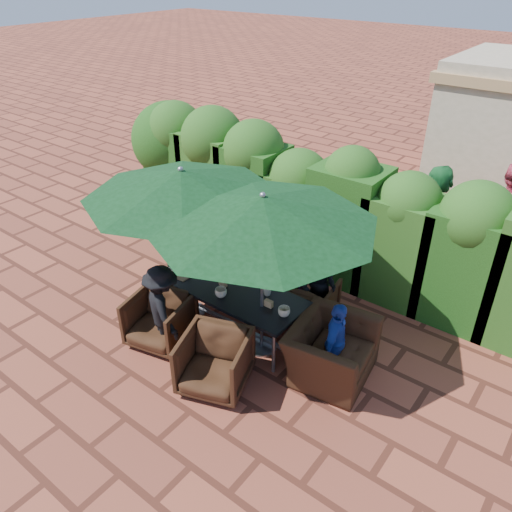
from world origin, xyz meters
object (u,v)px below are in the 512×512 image
Objects in this scene: umbrella_right at (263,210)px; chair_near_right at (214,360)px; dining_table at (230,293)px; chair_far_left at (222,265)px; chair_end_right at (332,343)px; chair_far_right at (309,299)px; umbrella_left at (182,183)px; chair_near_left at (160,318)px; chair_far_mid at (276,282)px.

umbrella_right reaches higher than chair_near_right.
dining_table is 1.24m from chair_far_left.
chair_far_left is (-0.88, 0.83, -0.27)m from dining_table.
chair_end_right is (1.08, 1.12, 0.08)m from chair_near_right.
dining_table is at bearing 85.52° from chair_end_right.
chair_far_right is at bearing 161.61° from chair_far_left.
umbrella_left is 2.98m from chair_end_right.
chair_near_left is at bearing 151.49° from chair_near_right.
chair_near_right is at bearing 107.26° from chair_far_left.
chair_near_left is (-1.45, -1.74, 0.04)m from chair_far_right.
chair_far_right is (1.59, 0.96, -1.82)m from umbrella_left.
umbrella_left is 3.22× the size of chair_near_right.
chair_near_right is (0.46, -2.01, 0.06)m from chair_far_mid.
dining_table is 0.82× the size of umbrella_left.
chair_near_right is at bearing 75.28° from chair_far_right.
umbrella_right is (1.40, -0.01, 0.00)m from umbrella_left.
chair_near_left is at bearing 42.31° from chair_far_right.
dining_table is 0.76× the size of umbrella_right.
chair_far_mid is at bearing 49.23° from umbrella_left.
umbrella_left is 2.30m from chair_far_mid.
chair_far_right is at bearing -174.31° from chair_far_mid.
umbrella_right is (0.62, -0.06, 1.54)m from dining_table.
chair_far_right is (0.81, 0.91, -0.29)m from dining_table.
chair_end_right is (1.66, 0.11, -0.16)m from dining_table.
dining_table is at bearing 95.72° from chair_far_mid.
dining_table is at bearing 174.67° from umbrella_right.
chair_near_left is (0.24, -1.66, 0.02)m from chair_far_left.
chair_end_right reaches higher than chair_far_right.
chair_far_mid is 1.78m from chair_end_right.
chair_near_right reaches higher than chair_far_mid.
chair_far_right is 1.17m from chair_end_right.
umbrella_left is 3.29× the size of chair_near_left.
dining_table is 3.03× the size of chair_far_mid.
umbrella_right is 2.00m from chair_end_right.
chair_end_right is (2.44, 0.16, -1.70)m from umbrella_left.
chair_far_left is 0.95× the size of chair_near_left.
chair_near_right is (1.36, -0.96, -1.78)m from umbrella_left.
chair_far_left is at bearing 65.92° from chair_end_right.
umbrella_left is 3.71× the size of chair_far_mid.
umbrella_right is 2.02m from chair_near_right.
dining_table is 1.25m from chair_far_right.
chair_near_left is (0.14, -0.78, -1.79)m from umbrella_left.
chair_end_right is at bearing 128.69° from chair_far_right.
chair_far_right is 0.90× the size of chair_near_right.
umbrella_left reaches higher than chair_far_right.
umbrella_left is 3.46× the size of chair_far_left.
umbrella_left is 2.02m from chair_far_left.
umbrella_left is at bearing 23.26° from chair_far_right.
umbrella_left is 1.40m from umbrella_right.
chair_end_right is at bearing 162.57° from chair_far_mid.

